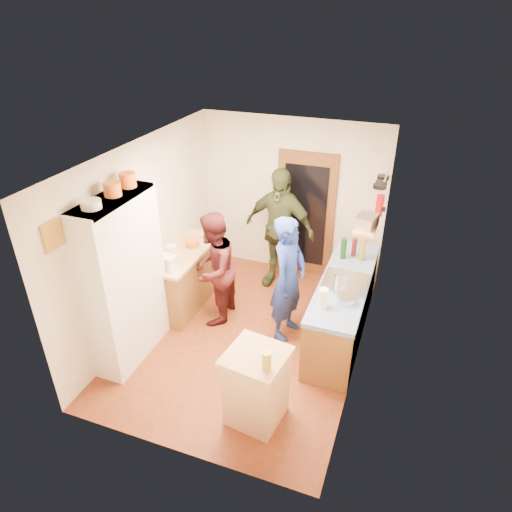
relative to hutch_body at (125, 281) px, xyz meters
The scene contains 44 objects.
floor 1.89m from the hutch_body, 31.61° to the left, with size 3.00×4.00×0.02m, color brown.
ceiling 2.15m from the hutch_body, 31.61° to the left, with size 3.00×4.00×0.02m, color silver.
wall_back 3.10m from the hutch_body, 65.17° to the left, with size 3.00×0.02×2.60m, color silver.
wall_front 1.79m from the hutch_body, 42.95° to the right, with size 3.00×0.02×2.60m, color silver.
wall_left 0.85m from the hutch_body, 104.71° to the left, with size 0.02×4.00×2.60m, color silver.
wall_right 2.93m from the hutch_body, 15.89° to the left, with size 0.02×4.00×2.60m, color silver.
door_frame 3.17m from the hutch_body, 60.77° to the left, with size 0.95×0.06×2.10m, color brown.
door_glass 3.14m from the hutch_body, 60.46° to the left, with size 0.70×0.02×1.70m, color black.
hutch_body is the anchor object (origin of this frame).
hutch_top_shelf 1.08m from the hutch_body, ahead, with size 0.40×1.14×0.04m, color white.
plate_stack 1.19m from the hutch_body, 90.00° to the right, with size 0.21×0.21×0.09m, color white.
orange_pot_a 1.18m from the hutch_body, 90.00° to the left, with size 0.19×0.19×0.16m, color orange.
orange_pot_b 1.24m from the hutch_body, 90.00° to the left, with size 0.19×0.19×0.17m, color orange.
left_counter_base 1.42m from the hutch_body, 85.43° to the left, with size 0.60×1.40×0.85m, color brown.
left_counter_top 1.27m from the hutch_body, 85.43° to the left, with size 0.64×1.44×0.05m, color tan.
toaster 0.75m from the hutch_body, 78.41° to the left, with size 0.26×0.17×0.20m, color white.
kettle 1.05m from the hutch_body, 87.26° to the left, with size 0.15×0.15×0.17m, color white.
orange_bowl 1.46m from the hutch_body, 82.87° to the left, with size 0.20×0.20×0.09m, color orange.
chopping_board 1.82m from the hutch_body, 86.20° to the left, with size 0.30×0.22×0.03m, color tan.
right_counter_base 2.90m from the hutch_body, 27.47° to the left, with size 0.60×2.20×0.84m, color brown.
right_counter_top 2.83m from the hutch_body, 27.47° to the left, with size 0.62×2.22×0.06m, color #0C40B2.
hob 2.77m from the hutch_body, 25.44° to the left, with size 0.55×0.58×0.04m, color silver.
pot_on_hob 2.72m from the hutch_body, 25.75° to the left, with size 0.18×0.18×0.12m, color silver.
bottle_a 2.99m from the hutch_body, 38.19° to the left, with size 0.08×0.08×0.31m, color #143F14.
bottle_b 3.17m from the hutch_body, 38.51° to the left, with size 0.07×0.07×0.28m, color #591419.
bottle_c 3.22m from the hutch_body, 35.86° to the left, with size 0.09×0.09×0.34m, color olive.
paper_towel 2.42m from the hutch_body, 14.11° to the left, with size 0.12×0.12×0.25m, color white.
mixing_bowl 2.72m from the hutch_body, 16.68° to the left, with size 0.23×0.23×0.09m, color silver.
island_base 2.07m from the hutch_body, 14.38° to the right, with size 0.55×0.55×0.86m, color tan.
island_top 1.97m from the hutch_body, 14.38° to the right, with size 0.62×0.62×0.05m, color tan.
cutting_board 1.92m from the hutch_body, 13.06° to the right, with size 0.35×0.28×0.02m, color white.
oil_jar 2.16m from the hutch_body, 16.99° to the right, with size 0.10×0.10×0.20m, color #AD9E2D.
pan_rail 3.73m from the hutch_body, 40.11° to the left, with size 0.02×0.02×0.65m, color silver.
pan_hang_a 3.55m from the hutch_body, 38.53° to the left, with size 0.18×0.18×0.05m, color black.
pan_hang_b 3.67m from the hutch_body, 41.04° to the left, with size 0.16×0.16×0.05m, color black.
pan_hang_c 3.80m from the hutch_body, 43.36° to the left, with size 0.17×0.17×0.05m, color black.
wall_shelf 3.01m from the hutch_body, 25.09° to the left, with size 0.26×0.42×0.03m, color tan.
radio 3.03m from the hutch_body, 25.09° to the left, with size 0.22×0.30×0.15m, color silver.
ext_bracket 3.75m from the hutch_body, 42.07° to the left, with size 0.06×0.10×0.04m, color black.
fire_extinguisher 3.71m from the hutch_body, 42.69° to the left, with size 0.11×0.11×0.32m, color red.
picture_frame 1.22m from the hutch_body, 103.50° to the right, with size 0.03×0.25×0.30m, color gold.
person_hob 2.10m from the hutch_body, 29.71° to the left, with size 0.65×0.43×1.78m, color navy.
person_left 1.32m from the hutch_body, 55.53° to the left, with size 0.81×0.63×1.67m, color #401618.
person_back 2.60m from the hutch_body, 60.43° to the left, with size 1.16×0.48×1.98m, color #2F381F.
Camera 1 is at (1.85, -4.67, 4.11)m, focal length 32.00 mm.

